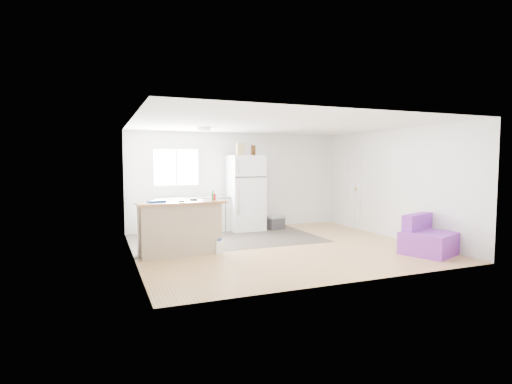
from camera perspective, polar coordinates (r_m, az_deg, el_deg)
room at (r=7.81m, az=3.34°, el=0.81°), size 5.51×5.01×2.41m
vinyl_zone at (r=8.86m, az=-4.43°, el=-6.58°), size 4.05×2.50×0.00m
window at (r=9.71m, az=-11.33°, el=3.50°), size 1.18×0.06×0.98m
interior_door at (r=10.53m, az=13.24°, el=0.62°), size 0.11×0.92×2.10m
ceiling_fixture at (r=8.55m, az=-7.50°, el=8.87°), size 0.30×0.30×0.07m
kitchen_cabinets at (r=9.59m, az=-8.79°, el=-3.21°), size 1.93×0.78×1.11m
peninsula at (r=7.37m, az=-10.82°, el=-5.03°), size 1.60×0.68×0.97m
refrigerator at (r=9.80m, az=-1.50°, el=-0.12°), size 0.81×0.78×1.83m
cooler at (r=9.98m, az=2.75°, el=-4.35°), size 0.50×0.40×0.34m
purple_seat at (r=7.98m, az=23.27°, el=-6.28°), size 1.09×1.08×0.70m
cleaner_jug at (r=7.37m, az=-5.22°, el=-7.85°), size 0.14×0.11×0.29m
mop at (r=7.40m, az=-6.89°, el=-6.97°), size 0.20×0.33×1.17m
red_cup at (r=7.44m, az=-6.06°, el=-0.71°), size 0.08×0.08×0.12m
blue_tray at (r=7.22m, az=-14.06°, el=-1.30°), size 0.33×0.26×0.04m
tool_a at (r=7.43m, az=-8.89°, el=-1.09°), size 0.15×0.10×0.03m
tool_b at (r=7.22m, az=-10.55°, el=-1.29°), size 0.11×0.07×0.03m
cardboard_box at (r=9.66m, az=-2.26°, el=6.14°), size 0.22×0.14×0.30m
bottle_left at (r=9.73m, az=-0.53°, el=5.98°), size 0.09×0.09×0.25m
bottle_right at (r=9.84m, az=-0.27°, el=5.96°), size 0.08×0.08×0.25m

